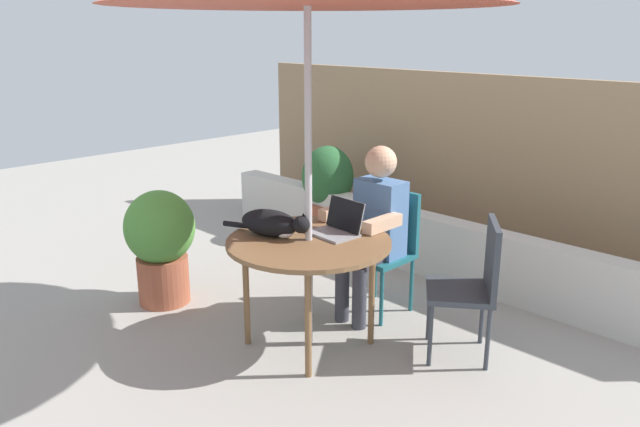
{
  "coord_description": "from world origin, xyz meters",
  "views": [
    {
      "loc": [
        2.65,
        -2.57,
        1.99
      ],
      "look_at": [
        0.0,
        0.1,
        0.87
      ],
      "focal_mm": 35.0,
      "sensor_mm": 36.0,
      "label": 1
    }
  ],
  "objects_px": {
    "chair_occupied": "(387,241)",
    "potted_plant_near_fence": "(161,241)",
    "chair_empty": "(475,279)",
    "laptop": "(339,224)",
    "potted_plant_by_chair": "(328,189)",
    "cat": "(273,224)",
    "patio_table": "(309,248)",
    "person_seated": "(374,223)"
  },
  "relations": [
    {
      "from": "patio_table",
      "to": "potted_plant_near_fence",
      "type": "distance_m",
      "value": 1.3
    },
    {
      "from": "laptop",
      "to": "cat",
      "type": "relative_size",
      "value": 0.5
    },
    {
      "from": "chair_occupied",
      "to": "cat",
      "type": "height_order",
      "value": "cat"
    },
    {
      "from": "patio_table",
      "to": "cat",
      "type": "distance_m",
      "value": 0.28
    },
    {
      "from": "patio_table",
      "to": "chair_empty",
      "type": "relative_size",
      "value": 1.17
    },
    {
      "from": "cat",
      "to": "potted_plant_by_chair",
      "type": "relative_size",
      "value": 0.69
    },
    {
      "from": "patio_table",
      "to": "laptop",
      "type": "bearing_deg",
      "value": 78.01
    },
    {
      "from": "chair_empty",
      "to": "person_seated",
      "type": "relative_size",
      "value": 0.72
    },
    {
      "from": "chair_occupied",
      "to": "cat",
      "type": "xyz_separation_m",
      "value": [
        -0.21,
        -0.9,
        0.29
      ]
    },
    {
      "from": "laptop",
      "to": "potted_plant_by_chair",
      "type": "bearing_deg",
      "value": 136.15
    },
    {
      "from": "chair_occupied",
      "to": "potted_plant_by_chair",
      "type": "relative_size",
      "value": 0.96
    },
    {
      "from": "chair_occupied",
      "to": "chair_empty",
      "type": "height_order",
      "value": "same"
    },
    {
      "from": "person_seated",
      "to": "potted_plant_near_fence",
      "type": "bearing_deg",
      "value": -143.02
    },
    {
      "from": "chair_occupied",
      "to": "potted_plant_near_fence",
      "type": "xyz_separation_m",
      "value": [
        -1.25,
        -1.1,
        -0.03
      ]
    },
    {
      "from": "chair_empty",
      "to": "potted_plant_by_chair",
      "type": "distance_m",
      "value": 2.45
    },
    {
      "from": "person_seated",
      "to": "cat",
      "type": "height_order",
      "value": "person_seated"
    },
    {
      "from": "chair_empty",
      "to": "laptop",
      "type": "distance_m",
      "value": 0.91
    },
    {
      "from": "chair_empty",
      "to": "person_seated",
      "type": "bearing_deg",
      "value": 178.68
    },
    {
      "from": "chair_empty",
      "to": "chair_occupied",
      "type": "bearing_deg",
      "value": 167.96
    },
    {
      "from": "potted_plant_by_chair",
      "to": "person_seated",
      "type": "bearing_deg",
      "value": -35.21
    },
    {
      "from": "chair_occupied",
      "to": "cat",
      "type": "distance_m",
      "value": 0.96
    },
    {
      "from": "laptop",
      "to": "chair_occupied",
      "type": "bearing_deg",
      "value": 94.89
    },
    {
      "from": "patio_table",
      "to": "potted_plant_near_fence",
      "type": "relative_size",
      "value": 1.2
    },
    {
      "from": "chair_empty",
      "to": "potted_plant_by_chair",
      "type": "bearing_deg",
      "value": 155.66
    },
    {
      "from": "laptop",
      "to": "potted_plant_by_chair",
      "type": "distance_m",
      "value": 2.03
    },
    {
      "from": "patio_table",
      "to": "laptop",
      "type": "distance_m",
      "value": 0.26
    },
    {
      "from": "potted_plant_by_chair",
      "to": "chair_empty",
      "type": "bearing_deg",
      "value": -24.34
    },
    {
      "from": "cat",
      "to": "chair_occupied",
      "type": "bearing_deg",
      "value": 76.69
    },
    {
      "from": "potted_plant_near_fence",
      "to": "cat",
      "type": "bearing_deg",
      "value": 11.05
    },
    {
      "from": "chair_empty",
      "to": "potted_plant_near_fence",
      "type": "bearing_deg",
      "value": -156.07
    },
    {
      "from": "chair_occupied",
      "to": "laptop",
      "type": "bearing_deg",
      "value": -85.11
    },
    {
      "from": "patio_table",
      "to": "cat",
      "type": "height_order",
      "value": "cat"
    },
    {
      "from": "chair_occupied",
      "to": "potted_plant_near_fence",
      "type": "relative_size",
      "value": 1.02
    },
    {
      "from": "chair_occupied",
      "to": "chair_empty",
      "type": "relative_size",
      "value": 1.0
    },
    {
      "from": "potted_plant_near_fence",
      "to": "potted_plant_by_chair",
      "type": "bearing_deg",
      "value": 94.52
    },
    {
      "from": "chair_occupied",
      "to": "person_seated",
      "type": "distance_m",
      "value": 0.23
    },
    {
      "from": "potted_plant_by_chair",
      "to": "cat",
      "type": "bearing_deg",
      "value": -55.44
    },
    {
      "from": "cat",
      "to": "potted_plant_by_chair",
      "type": "distance_m",
      "value": 2.12
    },
    {
      "from": "chair_occupied",
      "to": "potted_plant_near_fence",
      "type": "distance_m",
      "value": 1.66
    },
    {
      "from": "potted_plant_by_chair",
      "to": "potted_plant_near_fence",
      "type": "bearing_deg",
      "value": -85.48
    },
    {
      "from": "laptop",
      "to": "potted_plant_near_fence",
      "type": "bearing_deg",
      "value": -157.5
    },
    {
      "from": "chair_empty",
      "to": "potted_plant_by_chair",
      "type": "xyz_separation_m",
      "value": [
        -2.23,
        1.01,
        -0.02
      ]
    }
  ]
}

